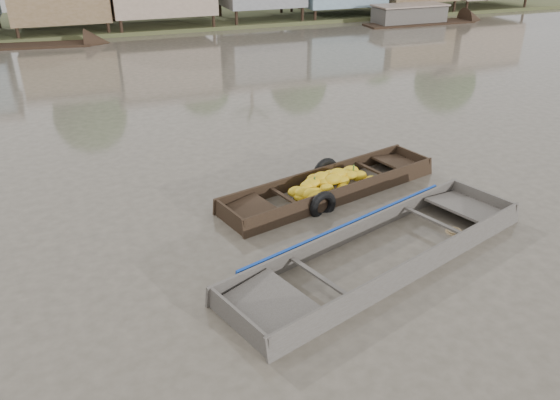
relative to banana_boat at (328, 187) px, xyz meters
name	(u,v)px	position (x,y,z in m)	size (l,w,h in m)	color
ground	(290,256)	(-2.06, -2.46, -0.20)	(120.00, 120.00, 0.00)	#4B4539
banana_boat	(328,187)	(0.00, 0.00, 0.00)	(6.45, 3.01, 0.89)	black
viewer_boat	(381,256)	(-0.28, -3.22, -0.14)	(7.77, 4.19, 0.61)	#3D3934
distant_boats	(331,28)	(10.44, 21.66, 0.03)	(49.08, 15.63, 1.38)	black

